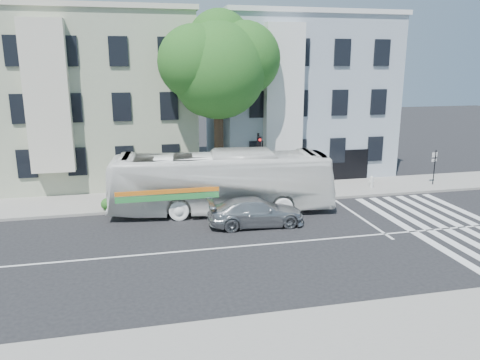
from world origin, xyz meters
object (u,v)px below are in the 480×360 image
object	(u,v)px
bus	(221,182)
sedan	(256,212)
traffic_signal	(259,158)
fire_hydrant	(371,182)

from	to	relation	value
bus	sedan	size ratio (longest dim) A/B	2.48
bus	traffic_signal	distance (m)	3.03
sedan	fire_hydrant	distance (m)	10.25
sedan	traffic_signal	xyz separation A→B (m)	(1.21, 4.09, 1.90)
sedan	bus	bearing A→B (deg)	28.09
traffic_signal	sedan	bearing A→B (deg)	-81.83
bus	traffic_signal	size ratio (longest dim) A/B	2.99
sedan	traffic_signal	bearing A→B (deg)	-14.33
traffic_signal	fire_hydrant	size ratio (longest dim) A/B	5.30
traffic_signal	fire_hydrant	xyz separation A→B (m)	(7.76, 0.85, -2.06)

